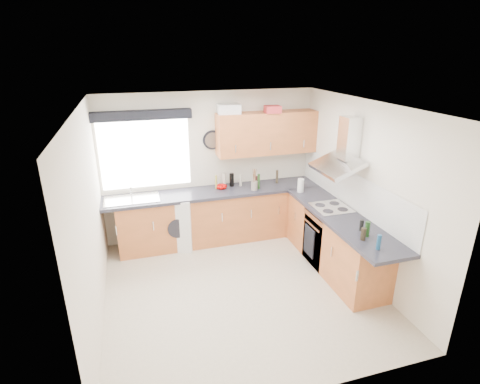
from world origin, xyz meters
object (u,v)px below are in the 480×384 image
object	(u,v)px
extractor_hood	(343,151)
washing_machine	(175,221)
upper_cabinets	(267,133)
oven	(328,237)

from	to	relation	value
extractor_hood	washing_machine	size ratio (longest dim) A/B	0.88
extractor_hood	washing_machine	distance (m)	2.90
washing_machine	upper_cabinets	bearing A→B (deg)	22.27
upper_cabinets	washing_machine	bearing A→B (deg)	-176.30
upper_cabinets	extractor_hood	bearing A→B (deg)	-63.87
extractor_hood	upper_cabinets	world-z (taller)	upper_cabinets
upper_cabinets	washing_machine	world-z (taller)	upper_cabinets
oven	washing_machine	bearing A→B (deg)	150.72
oven	upper_cabinets	world-z (taller)	upper_cabinets
extractor_hood	oven	bearing A→B (deg)	180.00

